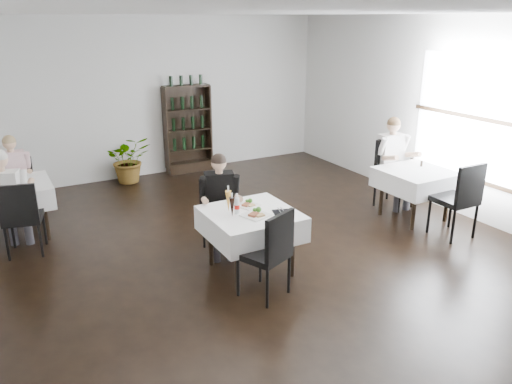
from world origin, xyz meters
TOP-DOWN VIEW (x-y plane):
  - room_shell at (0.00, 0.00)m, footprint 9.00×9.00m
  - window_right at (3.48, 0.00)m, footprint 0.06×2.30m
  - wine_shelf at (0.60, 4.31)m, footprint 0.90×0.28m
  - main_table at (-0.30, 0.00)m, footprint 1.03×1.03m
  - left_table at (-2.70, 2.50)m, footprint 0.98×0.98m
  - right_table at (2.70, 0.30)m, footprint 0.98×0.98m
  - potted_tree at (-0.64, 4.20)m, footprint 0.85×0.75m
  - main_chair_far at (-0.33, 0.83)m, footprint 0.57×0.57m
  - main_chair_near at (-0.41, -0.64)m, footprint 0.61×0.61m
  - left_chair_far at (-2.61, 3.13)m, footprint 0.53×0.53m
  - left_chair_near at (-2.67, 1.77)m, footprint 0.55×0.56m
  - right_chair_far at (2.79, 0.94)m, footprint 0.65×0.65m
  - right_chair_near at (2.69, -0.53)m, footprint 0.51×0.51m
  - diner_main at (-0.40, 0.63)m, footprint 0.56×0.60m
  - diner_left_far at (-2.63, 3.16)m, footprint 0.50×0.50m
  - diner_left_near at (-2.79, 1.90)m, footprint 0.62×0.66m
  - diner_right_far at (2.79, 0.90)m, footprint 0.56×0.56m
  - plate_far at (-0.24, 0.19)m, footprint 0.31×0.31m
  - plate_near at (-0.31, -0.14)m, footprint 0.35×0.35m
  - pilsner_dark at (-0.56, -0.03)m, footprint 0.07×0.07m
  - pilsner_lager at (-0.52, 0.14)m, footprint 0.07×0.07m
  - coke_bottle at (-0.46, 0.03)m, footprint 0.06×0.06m
  - napkin_cutlery at (0.02, -0.18)m, footprint 0.24×0.22m
  - pepper_mill at (2.92, 0.42)m, footprint 0.04×0.04m

SIDE VIEW (x-z plane):
  - potted_tree at x=-0.64m, z-range 0.00..0.88m
  - left_chair_far at x=-2.61m, z-range 0.07..1.02m
  - main_chair_far at x=-0.33m, z-range 0.07..1.04m
  - left_chair_near at x=-2.67m, z-range 0.07..1.08m
  - main_chair_near at x=-0.41m, z-range 0.07..1.09m
  - left_table at x=-2.70m, z-range 0.24..1.01m
  - right_table at x=2.70m, z-range 0.24..1.01m
  - main_table at x=-0.30m, z-range 0.24..1.01m
  - right_chair_near at x=2.69m, z-range 0.08..1.18m
  - right_chair_far at x=2.79m, z-range 0.08..1.19m
  - diner_left_far at x=-2.63m, z-range 0.11..1.42m
  - diner_main at x=-0.40m, z-range 0.11..1.44m
  - napkin_cutlery at x=0.02m, z-range 0.77..0.79m
  - plate_far at x=-0.24m, z-range 0.75..0.82m
  - plate_near at x=-0.31m, z-range 0.75..0.83m
  - pepper_mill at x=2.92m, z-range 0.77..0.86m
  - diner_left_near at x=-2.79m, z-range 0.11..1.55m
  - wine_shelf at x=0.60m, z-range -0.03..1.72m
  - diner_right_far at x=2.79m, z-range 0.12..1.58m
  - coke_bottle at x=-0.46m, z-range 0.75..0.99m
  - pilsner_dark at x=-0.56m, z-range 0.74..1.03m
  - pilsner_lager at x=-0.52m, z-range 0.74..1.06m
  - window_right at x=3.48m, z-range 0.57..2.42m
  - room_shell at x=0.00m, z-range -3.00..6.00m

